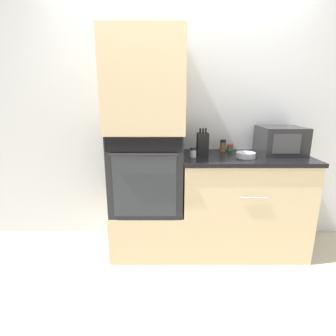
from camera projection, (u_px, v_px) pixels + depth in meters
ground_plane at (184, 265)px, 2.33m from camera, size 12.00×12.00×0.00m
wall_back at (182, 118)px, 2.62m from camera, size 8.00×0.05×2.50m
oven_cabinet_base at (149, 227)px, 2.57m from camera, size 0.66×0.60×0.44m
wall_oven at (147, 171)px, 2.42m from camera, size 0.63×0.64×0.71m
oven_cabinet_upper at (146, 84)px, 2.22m from camera, size 0.66×0.60×0.82m
counter_unit at (242, 203)px, 2.50m from camera, size 1.16×0.63×0.93m
microwave at (281, 140)px, 2.43m from camera, size 0.38×0.38×0.25m
knife_block at (203, 143)px, 2.44m from camera, size 0.10×0.12×0.24m
bowl at (246, 155)px, 2.29m from camera, size 0.17×0.17×0.05m
condiment_jar_near at (223, 146)px, 2.57m from camera, size 0.06×0.06×0.11m
condiment_jar_mid at (230, 147)px, 2.61m from camera, size 0.06×0.06×0.07m
condiment_jar_far at (193, 153)px, 2.31m from camera, size 0.06×0.06×0.08m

